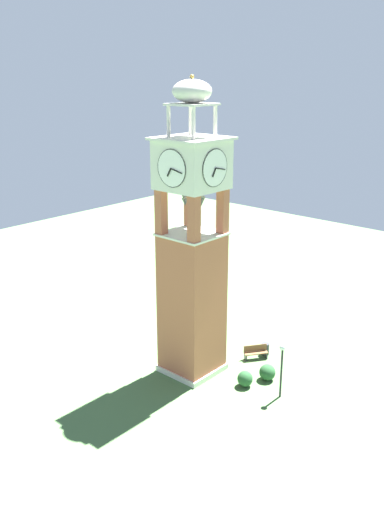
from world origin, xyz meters
name	(u,v)px	position (x,y,z in m)	size (l,w,h in m)	color
ground	(192,369)	(0.00, 0.00, 0.00)	(80.00, 80.00, 0.00)	#476B3D
clock_tower	(192,259)	(0.00, 0.00, 7.49)	(3.72, 3.72, 18.13)	#AD5B42
park_bench	(256,352)	(-2.24, -3.89, 0.48)	(1.28, 1.56, 0.95)	brown
lamp_post	(282,360)	(-6.01, -1.07, 2.41)	(0.36, 0.36, 3.43)	black
trash_bin	(265,349)	(-2.38, -4.81, 0.40)	(0.52, 0.52, 0.80)	#2D2D33
shrub_near_entry	(267,372)	(-4.35, -2.16, 0.51)	(1.00, 1.00, 1.01)	#234C28
shrub_left_of_tower	(245,379)	(-3.76, -0.63, 0.50)	(0.93, 0.93, 0.99)	#234C28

